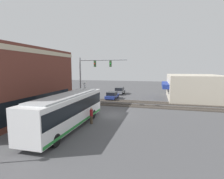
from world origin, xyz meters
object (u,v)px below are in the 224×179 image
at_px(city_bus, 68,109).
at_px(crossing_signal, 85,91).
at_px(parked_car_grey, 120,91).
at_px(pedestrian_at_crossing, 84,100).
at_px(parked_car_blue, 112,96).
at_px(pedestrian_near_bus, 91,115).

xyz_separation_m(city_bus, crossing_signal, (10.16, 2.67, 0.47)).
bearing_deg(crossing_signal, parked_car_grey, -11.28).
height_order(city_bus, parked_car_grey, city_bus).
bearing_deg(parked_car_grey, pedestrian_at_crossing, 169.78).
xyz_separation_m(city_bus, parked_car_blue, (16.79, -0.00, -1.18)).
distance_m(crossing_signal, parked_car_grey, 13.73).
xyz_separation_m(city_bus, pedestrian_at_crossing, (9.41, 2.55, -0.91)).
height_order(parked_car_grey, pedestrian_at_crossing, pedestrian_at_crossing).
relative_size(city_bus, pedestrian_near_bus, 6.79).
bearing_deg(crossing_signal, pedestrian_near_bus, -152.59).
relative_size(city_bus, crossing_signal, 3.08).
xyz_separation_m(crossing_signal, parked_car_grey, (13.38, -2.67, -1.58)).
height_order(parked_car_blue, parked_car_grey, parked_car_grey).
bearing_deg(pedestrian_at_crossing, city_bus, -164.84).
xyz_separation_m(crossing_signal, pedestrian_near_bus, (-8.39, -4.35, -1.41)).
bearing_deg(parked_car_grey, parked_car_blue, -180.00).
bearing_deg(parked_car_blue, pedestrian_near_bus, -173.61).
height_order(parked_car_grey, pedestrian_near_bus, pedestrian_near_bus).
bearing_deg(city_bus, pedestrian_near_bus, -43.60).
distance_m(crossing_signal, parked_car_blue, 7.34).
distance_m(city_bus, parked_car_grey, 23.56).
bearing_deg(parked_car_grey, crossing_signal, 168.72).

